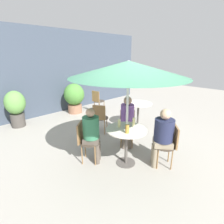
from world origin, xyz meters
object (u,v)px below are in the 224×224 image
seated_person_0 (163,133)px  seated_person_1 (127,118)px  beer_glass_0 (134,122)px  cafe_table_near (126,137)px  potted_plant_1 (74,97)px  cafe_table_far (138,108)px  beer_glass_2 (127,129)px  bistro_chair_2 (85,139)px  potted_plant_0 (16,106)px  beer_glass_1 (119,123)px  bistro_chair_0 (170,142)px  bistro_chair_3 (100,116)px  seated_person_2 (92,131)px  bistro_chair_1 (127,124)px  umbrella (128,69)px  bistro_chair_4 (97,100)px

seated_person_0 → seated_person_1: (0.10, 0.97, 0.04)m
beer_glass_0 → cafe_table_near: bearing=171.0°
beer_glass_0 → potted_plant_1: size_ratio=0.17×
cafe_table_far → beer_glass_2: bearing=-148.8°
cafe_table_far → beer_glass_0: beer_glass_0 is taller
bistro_chair_2 → potted_plant_0: potted_plant_0 is taller
cafe_table_near → beer_glass_1: 0.30m
bistro_chair_0 → bistro_chair_3: 2.07m
bistro_chair_3 → beer_glass_2: (-0.70, -1.55, 0.33)m
bistro_chair_3 → beer_glass_0: bearing=132.3°
beer_glass_2 → cafe_table_far: bearing=31.2°
beer_glass_2 → potted_plant_0: bearing=101.4°
cafe_table_near → bistro_chair_0: size_ratio=0.94×
seated_person_1 → seated_person_2: seated_person_1 is taller
cafe_table_near → bistro_chair_3: 1.54m
seated_person_2 → beer_glass_2: 0.74m
beer_glass_0 → beer_glass_1: (-0.20, 0.21, -0.02)m
bistro_chair_1 → beer_glass_0: size_ratio=4.48×
bistro_chair_1 → potted_plant_0: size_ratio=0.76×
bistro_chair_0 → bistro_chair_1: (0.12, 1.17, 0.00)m
umbrella → bistro_chair_2: bearing=129.3°
potted_plant_0 → bistro_chair_1: bearing=-63.7°
cafe_table_near → seated_person_1: (0.53, 0.44, 0.14)m
bistro_chair_4 → umbrella: (-1.72, -2.90, 1.37)m
potted_plant_1 → bistro_chair_4: bearing=-45.6°
cafe_table_far → bistro_chair_3: 1.20m
cafe_table_far → beer_glass_2: 2.13m
bistro_chair_0 → beer_glass_1: (-0.55, 0.82, 0.32)m
seated_person_0 → beer_glass_1: size_ratio=7.68×
beer_glass_2 → cafe_table_near: bearing=42.7°
seated_person_0 → potted_plant_0: size_ratio=1.06×
cafe_table_near → beer_glass_0: (0.18, -0.03, 0.26)m
bistro_chair_4 → beer_glass_0: beer_glass_0 is taller
bistro_chair_2 → potted_plant_1: (1.64, 2.87, 0.11)m
bistro_chair_4 → cafe_table_near: bearing=142.7°
beer_glass_1 → beer_glass_2: size_ratio=0.95×
cafe_table_far → bistro_chair_4: bistro_chair_4 is taller
cafe_table_far → beer_glass_0: bearing=-146.2°
bistro_chair_4 → beer_glass_2: beer_glass_2 is taller
bistro_chair_0 → umbrella: (-0.53, 0.64, 1.37)m
bistro_chair_4 → seated_person_0: size_ratio=0.72×
bistro_chair_2 → beer_glass_1: beer_glass_1 is taller
seated_person_1 → beer_glass_1: size_ratio=8.02×
seated_person_1 → potted_plant_1: (0.58, 3.08, -0.11)m
bistro_chair_0 → seated_person_1: size_ratio=0.69×
cafe_table_far → seated_person_1: 1.27m
cafe_table_far → bistro_chair_4: size_ratio=0.95×
beer_glass_2 → umbrella: 1.05m
bistro_chair_4 → potted_plant_0: bearing=68.2°
cafe_table_far → bistro_chair_1: bistro_chair_1 is taller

